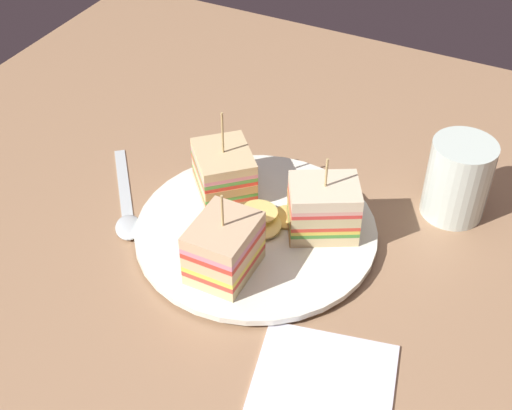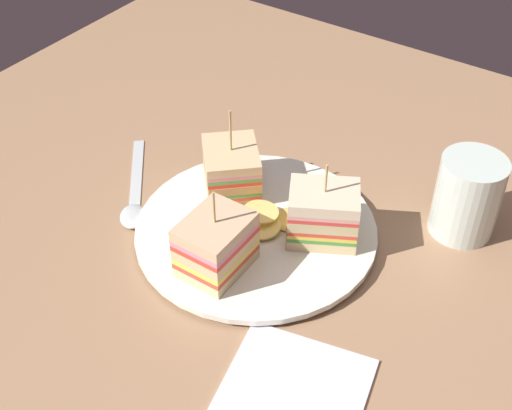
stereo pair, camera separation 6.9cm
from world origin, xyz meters
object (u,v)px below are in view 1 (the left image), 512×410
Objects in this scene: sandwich_wedge_0 at (224,172)px; chip_pile at (271,218)px; sandwich_wedge_1 at (220,247)px; napkin at (321,394)px; plate at (256,231)px; sandwich_wedge_2 at (323,208)px; drinking_glass at (457,184)px; spoon at (127,215)px.

sandwich_wedge_0 is 7.37cm from chip_pile.
sandwich_wedge_1 is 16.40cm from napkin.
plate is 2.76× the size of sandwich_wedge_2.
drinking_glass is at bearing -143.31° from chip_pile.
spoon reaches higher than napkin.
sandwich_wedge_1 is 1.06× the size of drinking_glass.
spoon is 1.06× the size of napkin.
napkin is at bearing 132.12° from plate.
sandwich_wedge_2 is at bearing -156.44° from plate.
sandwich_wedge_2 is 1.03× the size of drinking_glass.
spoon is (14.54, 4.70, -1.61)cm from chip_pile.
drinking_glass is at bearing 70.25° from sandwich_wedge_0.
chip_pile is at bearing 27.36° from sandwich_wedge_0.
sandwich_wedge_1 is at bearing 86.72° from plate.
sandwich_wedge_2 reaches higher than spoon.
sandwich_wedge_1 is at bearing 79.09° from chip_pile.
napkin is at bearing 84.19° from sandwich_wedge_2.
napkin is 28.07cm from drinking_glass.
plate is at bearing 65.97° from spoon.
plate reaches higher than spoon.
plate is at bearing -4.89° from sandwich_wedge_2.
drinking_glass is at bearing 79.48° from spoon.
spoon is (19.52, 6.25, -3.67)cm from sandwich_wedge_2.
plate is 21.46cm from drinking_glass.
sandwich_wedge_2 is at bearing -35.13° from sandwich_wedge_1.
chip_pile is at bearing -11.18° from sandwich_wedge_1.
plate is at bearing -47.88° from napkin.
spoon is (13.43, 3.60, -0.33)cm from plate.
plate is 7.43cm from sandwich_wedge_1.
sandwich_wedge_1 is at bearing -30.63° from napkin.
spoon is 29.01cm from napkin.
drinking_glass is (-17.29, -19.50, -0.32)cm from sandwich_wedge_1.
spoon is at bearing -10.69° from sandwich_wedge_2.
sandwich_wedge_1 reaches higher than napkin.
sandwich_wedge_2 is at bearing -162.72° from chip_pile.
napkin is (-12.23, 15.86, -1.76)cm from chip_pile.
sandwich_wedge_1 reaches higher than sandwich_wedge_2.
napkin is at bearing 127.64° from chip_pile.
sandwich_wedge_2 is (-6.09, -2.65, 3.33)cm from plate.
chip_pile is 0.82× the size of drinking_glass.
sandwich_wedge_0 is at bearing -20.49° from chip_pile.
sandwich_wedge_0 is at bearing -44.14° from napkin.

